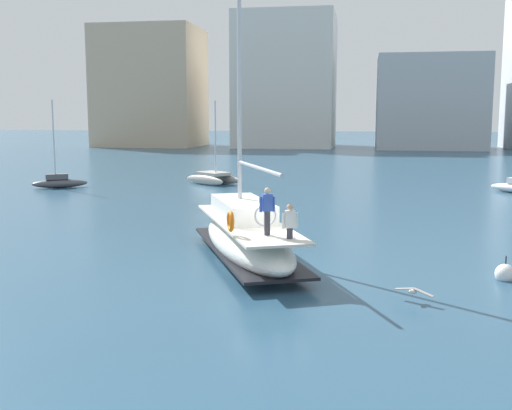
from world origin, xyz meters
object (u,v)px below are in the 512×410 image
object	(u,v)px
moored_sloop_near	(59,181)
moored_sloop_far	(213,177)
main_sailboat	(247,236)
mooring_buoy	(505,274)
seagull	(414,291)

from	to	relation	value
moored_sloop_near	moored_sloop_far	distance (m)	11.67
main_sailboat	mooring_buoy	world-z (taller)	main_sailboat
moored_sloop_far	seagull	distance (m)	32.76
moored_sloop_near	moored_sloop_far	bearing A→B (deg)	22.77
moored_sloop_far	mooring_buoy	size ratio (longest dim) A/B	6.98
moored_sloop_far	seagull	bearing A→B (deg)	-66.26
main_sailboat	seagull	world-z (taller)	main_sailboat
moored_sloop_near	moored_sloop_far	xyz separation A→B (m)	(10.76, 4.52, 0.07)
main_sailboat	moored_sloop_far	distance (m)	26.45
main_sailboat	mooring_buoy	xyz separation A→B (m)	(8.95, -1.47, -0.71)
seagull	mooring_buoy	xyz separation A→B (m)	(3.18, 3.13, -0.14)
main_sailboat	moored_sloop_far	bearing A→B (deg)	106.30
main_sailboat	seagull	xyz separation A→B (m)	(5.77, -4.60, -0.57)
seagull	mooring_buoy	distance (m)	4.46
main_sailboat	mooring_buoy	size ratio (longest dim) A/B	14.26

